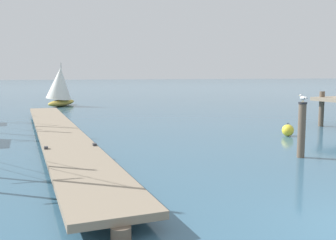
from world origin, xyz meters
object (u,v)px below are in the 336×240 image
Objects in this scene: mooring_piling at (302,129)px; mooring_buoy at (288,130)px; distant_sailboat at (60,87)px; perched_seagull at (303,98)px.

mooring_buoy is at bearing 59.58° from mooring_piling.
perched_seagull is at bearing -74.36° from distant_sailboat.
perched_seagull reaches higher than mooring_piling.
distant_sailboat is at bearing 114.23° from mooring_buoy.
mooring_buoy is 22.83m from distant_sailboat.
perched_seagull is 5.07m from mooring_buoy.
mooring_buoy is (2.39, 4.08, -1.81)m from perched_seagull.
distant_sailboat is (-6.96, 24.85, -0.31)m from perched_seagull.
perched_seagull is 0.60× the size of mooring_buoy.
mooring_piling is 1.08m from perched_seagull.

